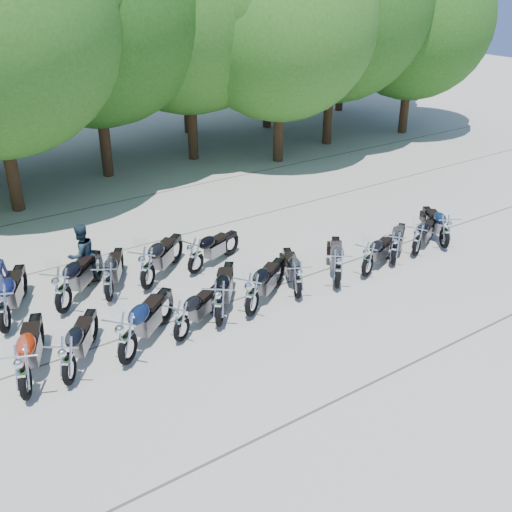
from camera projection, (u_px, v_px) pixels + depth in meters
ground at (290, 318)px, 14.77m from camera, size 90.00×90.00×0.00m
tree_4 at (89, 2)px, 21.84m from camera, size 9.13×9.13×11.20m
tree_5 at (186, 0)px, 24.02m from camera, size 9.04×9.04×11.10m
tree_6 at (280, 21)px, 24.07m from camera, size 8.00×8.00×9.82m
tree_7 at (334, 1)px, 26.39m from camera, size 8.79×8.79×10.79m
tree_8 at (414, 20)px, 28.71m from camera, size 7.53×7.53×9.25m
tree_12 at (92, 20)px, 25.39m from camera, size 7.88×7.88×9.67m
tree_13 at (183, 7)px, 28.48m from camera, size 8.31×8.31×10.20m
tree_14 at (268, 10)px, 29.57m from camera, size 8.02×8.02×9.84m
motorcycle_0 at (23, 371)px, 11.69m from camera, size 1.68×2.59×1.41m
motorcycle_1 at (68, 360)px, 12.13m from camera, size 1.88×2.24×1.28m
motorcycle_2 at (127, 337)px, 12.72m from camera, size 2.46×2.19×1.44m
motorcycle_3 at (181, 320)px, 13.56m from camera, size 2.14×1.58×1.18m
motorcycle_4 at (219, 303)px, 14.10m from camera, size 2.10×2.34×1.37m
motorcycle_5 at (252, 294)px, 14.50m from camera, size 2.37×1.89×1.34m
motorcycle_6 at (298, 279)px, 15.33m from camera, size 1.54×2.17×1.19m
motorcycle_7 at (338, 268)px, 15.80m from camera, size 1.96×2.19×1.28m
motorcycle_8 at (368, 259)px, 16.39m from camera, size 2.20×1.36×1.19m
motorcycle_9 at (395, 248)px, 17.05m from camera, size 2.04×1.74×1.17m
motorcycle_10 at (418, 239)px, 17.61m from camera, size 2.11×1.43×1.15m
motorcycle_11 at (445, 231)px, 18.04m from camera, size 1.69×2.26×1.25m
motorcycle_12 at (2, 308)px, 13.81m from camera, size 1.80×2.60×1.42m
motorcycle_13 at (62, 289)px, 14.61m from camera, size 2.31×2.33×1.42m
motorcycle_14 at (108, 281)px, 15.17m from camera, size 1.73×2.25×1.25m
motorcycle_15 at (147, 267)px, 15.69m from camera, size 2.41×2.16×1.41m
motorcycle_16 at (195, 255)px, 16.53m from camera, size 2.30×1.42×1.25m
rider_1 at (82, 255)px, 16.01m from camera, size 0.97×0.84×1.72m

